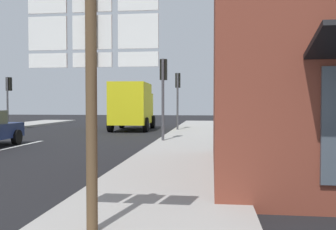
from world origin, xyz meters
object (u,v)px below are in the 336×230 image
delivery_truck (132,105)px  traffic_light_far_left (9,91)px  traffic_light_near_right (163,81)px  route_sign_post (92,82)px  traffic_light_far_right (178,88)px

delivery_truck → traffic_light_far_left: 8.48m
delivery_truck → traffic_light_near_right: (3.06, -7.41, 1.07)m
route_sign_post → traffic_light_far_right: bearing=92.1°
route_sign_post → traffic_light_near_right: 11.34m
route_sign_post → traffic_light_far_left: bearing=123.4°
traffic_light_far_left → delivery_truck: bearing=2.1°
traffic_light_near_right → traffic_light_far_left: (-11.47, 7.10, -0.12)m
delivery_truck → traffic_light_far_left: (-8.42, -0.31, 0.95)m
route_sign_post → traffic_light_near_right: size_ratio=0.87×
traffic_light_near_right → route_sign_post: bearing=-86.7°
delivery_truck → traffic_light_near_right: bearing=-67.6°
traffic_light_far_left → traffic_light_far_right: bearing=-2.3°
traffic_light_far_right → traffic_light_near_right: size_ratio=0.99×
delivery_truck → traffic_light_far_right: traffic_light_far_right is taller
traffic_light_near_right → traffic_light_far_left: size_ratio=1.05×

